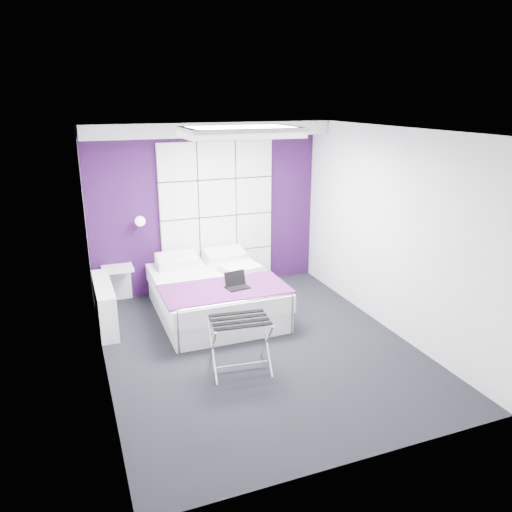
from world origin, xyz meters
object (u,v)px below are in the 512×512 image
Objects in this scene: radiator at (105,304)px; luggage_rack at (240,345)px; nightstand at (117,269)px; laptop at (237,283)px; wall_lamp at (140,221)px; bed at (214,294)px.

luggage_rack is at bearing -53.44° from radiator.
radiator is at bearing 133.01° from luggage_rack.
nightstand is 1.95m from laptop.
luggage_rack is at bearing -75.32° from wall_lamp.
luggage_rack is at bearing -96.38° from bed.
wall_lamp is 0.34× the size of nightstand.
wall_lamp is at bearing 49.90° from radiator.
bed reaches higher than nightstand.
radiator is at bearing -110.00° from nightstand.
bed is 6.76× the size of laptop.
luggage_rack is at bearing -67.25° from nightstand.
radiator is at bearing 174.20° from bed.
laptop is at bearing -45.11° from nightstand.
wall_lamp is 0.78m from nightstand.
bed is 4.48× the size of nightstand.
laptop reaches higher than radiator.
wall_lamp is 1.54m from bed.
luggage_rack is (1.30, -1.75, 0.01)m from radiator.
wall_lamp is at bearing 6.04° from nightstand.
wall_lamp reaches higher than laptop.
nightstand is (-1.21, 0.87, 0.25)m from bed.
radiator is 1.89× the size of luggage_rack.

